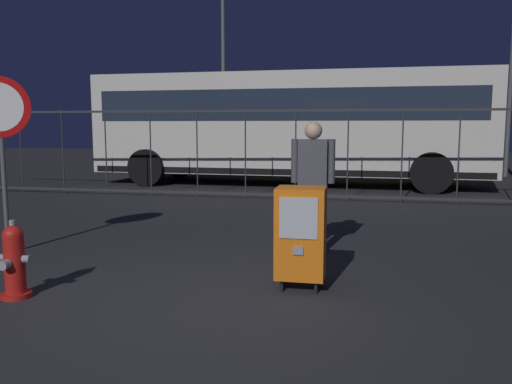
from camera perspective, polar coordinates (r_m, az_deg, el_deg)
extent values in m
plane|color=#262628|center=(4.82, -6.51, -12.37)|extent=(60.00, 60.00, 0.00)
cylinder|color=red|center=(5.52, -24.79, -10.20)|extent=(0.28, 0.28, 0.05)
cylinder|color=red|center=(5.44, -24.96, -7.17)|extent=(0.19, 0.19, 0.55)
sphere|color=red|center=(5.38, -25.12, -4.33)|extent=(0.19, 0.19, 0.19)
cylinder|color=gray|center=(5.36, -25.19, -3.07)|extent=(0.06, 0.06, 0.05)
cylinder|color=gray|center=(5.33, -25.84, -7.21)|extent=(0.09, 0.08, 0.09)
cylinder|color=gray|center=(5.50, -26.09, -6.48)|extent=(0.07, 0.07, 0.07)
cylinder|color=gray|center=(5.35, -23.86, -6.74)|extent=(0.07, 0.07, 0.07)
cylinder|color=black|center=(5.18, 2.82, -10.23)|extent=(0.04, 0.04, 0.12)
cylinder|color=black|center=(5.15, 6.58, -10.40)|extent=(0.04, 0.04, 0.12)
cylinder|color=black|center=(5.45, 3.27, -9.36)|extent=(0.04, 0.04, 0.12)
cylinder|color=black|center=(5.41, 6.84, -9.51)|extent=(0.04, 0.04, 0.12)
cube|color=orange|center=(5.17, 4.94, -4.45)|extent=(0.48, 0.40, 0.90)
cube|color=#B2B7BF|center=(4.93, 4.68, -2.88)|extent=(0.36, 0.01, 0.40)
cube|color=gray|center=(5.00, 4.64, -6.45)|extent=(0.10, 0.02, 0.08)
cylinder|color=#4C4F54|center=(7.26, -25.97, 2.44)|extent=(0.06, 0.06, 2.20)
cylinder|color=black|center=(6.66, 5.41, -3.09)|extent=(0.14, 0.14, 0.85)
cylinder|color=black|center=(6.64, 6.95, -3.14)|extent=(0.14, 0.14, 0.85)
cube|color=#3F3F47|center=(6.56, 6.27, 3.13)|extent=(0.36, 0.20, 0.60)
sphere|color=tan|center=(6.54, 6.32, 6.72)|extent=(0.22, 0.22, 0.22)
cylinder|color=#3F3F47|center=(6.58, 4.27, 3.43)|extent=(0.09, 0.09, 0.55)
cylinder|color=#3F3F47|center=(6.54, 8.28, 3.35)|extent=(0.09, 0.09, 0.55)
cube|color=#2D2D33|center=(11.40, 4.41, 8.91)|extent=(18.00, 0.04, 0.05)
cube|color=#2D2D33|center=(11.50, 4.32, -0.35)|extent=(18.00, 0.04, 0.05)
cylinder|color=#2D2D33|center=(13.97, -24.36, 4.08)|extent=(0.03, 0.03, 2.00)
cylinder|color=#2D2D33|center=(13.34, -20.43, 4.15)|extent=(0.03, 0.03, 2.00)
cylinder|color=#2D2D33|center=(12.78, -16.14, 4.20)|extent=(0.03, 0.03, 2.00)
cylinder|color=#2D2D33|center=(12.30, -11.48, 4.23)|extent=(0.03, 0.03, 2.00)
cylinder|color=#2D2D33|center=(11.90, -6.47, 4.24)|extent=(0.03, 0.03, 2.00)
cylinder|color=#2D2D33|center=(11.61, -1.17, 4.21)|extent=(0.03, 0.03, 2.00)
cylinder|color=#2D2D33|center=(11.41, 4.36, 4.13)|extent=(0.03, 0.03, 2.00)
cylinder|color=#2D2D33|center=(11.33, 10.03, 4.02)|extent=(0.03, 0.03, 2.00)
cylinder|color=#2D2D33|center=(11.35, 15.73, 3.87)|extent=(0.03, 0.03, 2.00)
cylinder|color=#2D2D33|center=(11.49, 21.34, 3.68)|extent=(0.03, 0.03, 2.00)
cube|color=beige|center=(14.45, 3.58, 7.47)|extent=(10.55, 2.74, 2.65)
cube|color=#1E2838|center=(14.46, 3.60, 9.36)|extent=(9.92, 2.74, 0.80)
cube|color=black|center=(14.49, 3.55, 2.62)|extent=(10.34, 2.74, 0.16)
cylinder|color=black|center=(13.12, 18.68, 1.99)|extent=(1.01, 0.30, 1.00)
cylinder|color=black|center=(15.60, 17.77, 2.80)|extent=(1.01, 0.30, 1.00)
cylinder|color=black|center=(14.37, -11.92, 2.64)|extent=(1.01, 0.30, 1.00)
cylinder|color=black|center=(16.67, -8.32, 3.33)|extent=(1.01, 0.30, 1.00)
cube|color=gold|center=(19.26, 7.40, 7.36)|extent=(10.69, 3.51, 2.65)
cube|color=#1E2838|center=(19.27, 7.42, 8.78)|extent=(10.07, 3.46, 0.80)
cube|color=black|center=(19.30, 7.34, 3.73)|extent=(10.48, 3.49, 0.16)
cylinder|color=black|center=(18.51, 18.90, 3.40)|extent=(1.02, 0.38, 1.00)
cylinder|color=black|center=(20.95, 17.39, 3.86)|extent=(1.02, 0.38, 1.00)
cylinder|color=black|center=(18.33, -4.15, 3.74)|extent=(1.02, 0.38, 1.00)
cylinder|color=black|center=(20.79, -2.94, 4.16)|extent=(1.02, 0.38, 1.00)
cylinder|color=#4C4F54|center=(18.58, 26.20, 11.44)|extent=(0.14, 0.14, 6.42)
cylinder|color=#4C4F54|center=(19.61, -3.60, 13.10)|extent=(0.14, 0.14, 7.24)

